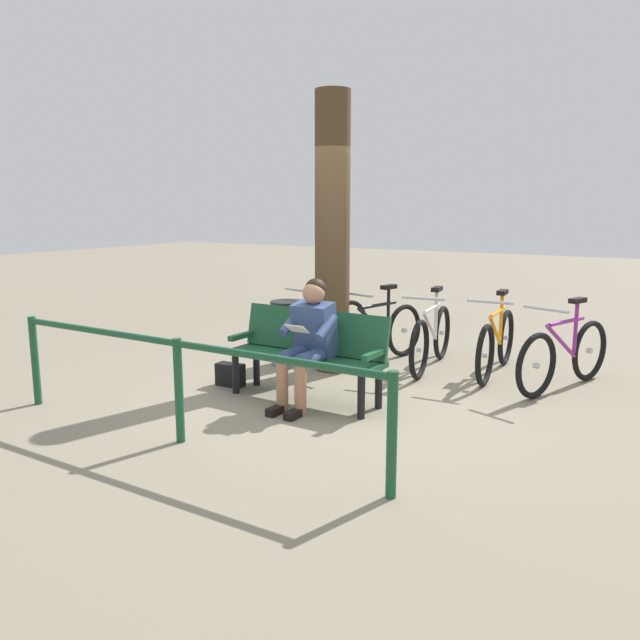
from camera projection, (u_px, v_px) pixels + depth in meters
ground_plane at (330, 401)px, 6.08m from camera, size 40.00×40.00×0.00m
bench at (309, 348)px, 6.07m from camera, size 1.61×0.53×0.87m
person_reading at (309, 336)px, 5.85m from camera, size 0.50×0.77×1.20m
handbag at (230, 375)px, 6.56m from camera, size 0.30×0.15×0.24m
tree_trunk at (332, 235)px, 6.98m from camera, size 0.40×0.40×3.10m
litter_bin at (288, 333)px, 7.39m from camera, size 0.41×0.41×0.77m
bicycle_green at (564, 355)px, 6.42m from camera, size 0.70×1.59×0.94m
bicycle_silver at (496, 343)px, 6.98m from camera, size 0.48×1.68×0.94m
bicycle_blue at (431, 338)px, 7.24m from camera, size 0.48×1.68×0.94m
bicycle_orange at (378, 334)px, 7.47m from camera, size 0.57×1.64×0.94m
bicycle_red at (323, 328)px, 7.81m from camera, size 0.57×1.64×0.94m
railing_fence at (178, 368)px, 4.91m from camera, size 3.78×0.15×0.85m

